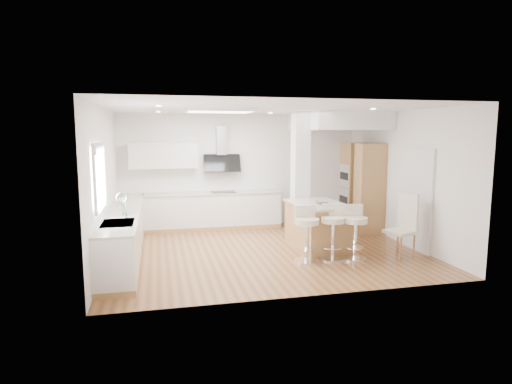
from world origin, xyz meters
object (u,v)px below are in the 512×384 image
object	(u,v)px
bar_stool_b	(333,229)
bar_stool_a	(307,231)
bar_stool_c	(355,229)
peninsula	(318,225)
dining_chair	(404,223)

from	to	relation	value
bar_stool_b	bar_stool_a	bearing A→B (deg)	-159.14
bar_stool_c	peninsula	bearing A→B (deg)	115.50
peninsula	bar_stool_a	bearing A→B (deg)	-125.90
dining_chair	bar_stool_a	bearing A→B (deg)	156.95
bar_stool_a	dining_chair	bearing A→B (deg)	-0.03
bar_stool_b	bar_stool_c	size ratio (longest dim) A/B	1.01
bar_stool_a	dining_chair	world-z (taller)	dining_chair
bar_stool_c	bar_stool_a	bearing A→B (deg)	-179.49
bar_stool_c	dining_chair	distance (m)	0.98
peninsula	bar_stool_b	bearing A→B (deg)	-96.24
bar_stool_a	bar_stool_b	distance (m)	0.52
peninsula	bar_stool_c	xyz separation A→B (m)	(0.36, -0.94, 0.10)
peninsula	dining_chair	world-z (taller)	dining_chair
bar_stool_a	dining_chair	distance (m)	1.90
peninsula	bar_stool_a	world-z (taller)	bar_stool_a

